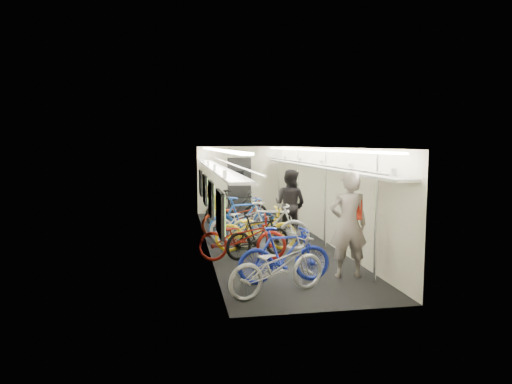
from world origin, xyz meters
name	(u,v)px	position (x,y,z in m)	size (l,w,h in m)	color
train_car_shell	(247,175)	(-0.36, 0.71, 1.66)	(10.00, 10.00, 10.00)	black
bicycle_0	(278,266)	(-0.60, -4.11, 0.48)	(0.64, 1.82, 0.96)	#A4A3A7
bicycle_1	(284,255)	(-0.34, -3.50, 0.51)	(0.48, 1.71, 1.03)	#1C2BA8
bicycle_2	(242,238)	(-0.86, -1.82, 0.50)	(0.66, 1.89, 0.99)	maroon
bicycle_3	(258,236)	(-0.47, -1.62, 0.49)	(0.46, 1.62, 0.97)	black
bicycle_4	(256,229)	(-0.41, -0.95, 0.51)	(0.67, 1.93, 1.01)	yellow
bicycle_5	(269,226)	(-0.09, -0.95, 0.57)	(0.53, 1.89, 1.14)	#B9B9BB
bicycle_6	(242,221)	(-0.57, 0.29, 0.49)	(0.65, 1.88, 0.99)	silver
bicycle_7	(243,218)	(-0.54, 0.27, 0.57)	(0.54, 1.90, 1.14)	#1B47A7
bicycle_8	(238,217)	(-0.60, 0.71, 0.53)	(0.70, 2.00, 1.05)	maroon
bicycle_9	(237,208)	(-0.47, 2.14, 0.57)	(0.53, 1.88, 1.13)	black
passenger_near	(348,225)	(0.92, -3.34, 0.99)	(0.72, 0.47, 1.98)	gray
passenger_mid	(290,205)	(0.67, 0.12, 0.92)	(0.89, 0.70, 1.84)	black
backpack	(354,209)	(1.03, -3.33, 1.28)	(0.26, 0.14, 0.38)	red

